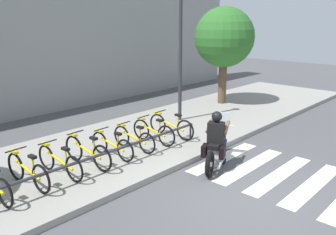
{
  "coord_description": "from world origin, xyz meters",
  "views": [
    {
      "loc": [
        -6.12,
        -3.33,
        3.62
      ],
      "look_at": [
        0.82,
        3.08,
        0.97
      ],
      "focal_mm": 37.9,
      "sensor_mm": 36.0,
      "label": 1
    }
  ],
  "objects_px": {
    "bicycle_5": "(134,138)",
    "bicycle_7": "(171,126)",
    "bicycle_1": "(28,171)",
    "bicycle_2": "(60,162)",
    "bicycle_3": "(87,152)",
    "bicycle_6": "(153,132)",
    "bike_rack": "(114,151)",
    "rider": "(217,135)",
    "tree_near_rack": "(224,38)",
    "bicycle_4": "(112,145)",
    "street_lamp": "(180,42)",
    "motorcycle": "(217,147)"
  },
  "relations": [
    {
      "from": "bicycle_1",
      "to": "bicycle_3",
      "type": "distance_m",
      "value": 1.5
    },
    {
      "from": "bicycle_3",
      "to": "street_lamp",
      "type": "distance_m",
      "value": 5.28
    },
    {
      "from": "bike_rack",
      "to": "tree_near_rack",
      "type": "xyz_separation_m",
      "value": [
        7.43,
        2.01,
        2.28
      ]
    },
    {
      "from": "rider",
      "to": "bicycle_5",
      "type": "bearing_deg",
      "value": 114.36
    },
    {
      "from": "bicycle_5",
      "to": "bicycle_7",
      "type": "distance_m",
      "value": 1.5
    },
    {
      "from": "motorcycle",
      "to": "bicycle_6",
      "type": "relative_size",
      "value": 1.3
    },
    {
      "from": "tree_near_rack",
      "to": "bicycle_4",
      "type": "bearing_deg",
      "value": -168.37
    },
    {
      "from": "bicycle_6",
      "to": "street_lamp",
      "type": "relative_size",
      "value": 0.33
    },
    {
      "from": "rider",
      "to": "bike_rack",
      "type": "bearing_deg",
      "value": 143.88
    },
    {
      "from": "rider",
      "to": "bicycle_3",
      "type": "relative_size",
      "value": 0.83
    },
    {
      "from": "bicycle_2",
      "to": "bicycle_5",
      "type": "xyz_separation_m",
      "value": [
        2.25,
        0.0,
        -0.01
      ]
    },
    {
      "from": "rider",
      "to": "bike_rack",
      "type": "distance_m",
      "value": 2.56
    },
    {
      "from": "bicycle_7",
      "to": "bike_rack",
      "type": "xyz_separation_m",
      "value": [
        -2.62,
        -0.55,
        0.08
      ]
    },
    {
      "from": "bicycle_6",
      "to": "tree_near_rack",
      "type": "bearing_deg",
      "value": 14.66
    },
    {
      "from": "bicycle_6",
      "to": "street_lamp",
      "type": "bearing_deg",
      "value": 23.95
    },
    {
      "from": "bicycle_6",
      "to": "bike_rack",
      "type": "distance_m",
      "value": 1.96
    },
    {
      "from": "bicycle_7",
      "to": "bicycle_3",
      "type": "bearing_deg",
      "value": -179.99
    },
    {
      "from": "bicycle_3",
      "to": "bicycle_5",
      "type": "height_order",
      "value": "bicycle_3"
    },
    {
      "from": "bicycle_1",
      "to": "bicycle_3",
      "type": "height_order",
      "value": "bicycle_3"
    },
    {
      "from": "bicycle_7",
      "to": "tree_near_rack",
      "type": "relative_size",
      "value": 0.41
    },
    {
      "from": "bicycle_6",
      "to": "tree_near_rack",
      "type": "height_order",
      "value": "tree_near_rack"
    },
    {
      "from": "bicycle_7",
      "to": "bicycle_1",
      "type": "bearing_deg",
      "value": -179.99
    },
    {
      "from": "bicycle_1",
      "to": "bicycle_5",
      "type": "bearing_deg",
      "value": 0.02
    },
    {
      "from": "rider",
      "to": "tree_near_rack",
      "type": "xyz_separation_m",
      "value": [
        5.37,
        3.51,
        2.03
      ]
    },
    {
      "from": "bicycle_3",
      "to": "bike_rack",
      "type": "height_order",
      "value": "bicycle_3"
    },
    {
      "from": "bicycle_2",
      "to": "bicycle_1",
      "type": "bearing_deg",
      "value": -179.93
    },
    {
      "from": "bicycle_3",
      "to": "bicycle_6",
      "type": "height_order",
      "value": "bicycle_3"
    },
    {
      "from": "bicycle_2",
      "to": "bicycle_5",
      "type": "height_order",
      "value": "bicycle_2"
    },
    {
      "from": "bicycle_6",
      "to": "rider",
      "type": "bearing_deg",
      "value": -84.98
    },
    {
      "from": "bicycle_4",
      "to": "street_lamp",
      "type": "bearing_deg",
      "value": 15.21
    },
    {
      "from": "rider",
      "to": "street_lamp",
      "type": "relative_size",
      "value": 0.3
    },
    {
      "from": "bicycle_4",
      "to": "bicycle_5",
      "type": "distance_m",
      "value": 0.75
    },
    {
      "from": "bicycle_3",
      "to": "tree_near_rack",
      "type": "xyz_separation_m",
      "value": [
        7.8,
        1.45,
        2.34
      ]
    },
    {
      "from": "motorcycle",
      "to": "bicycle_5",
      "type": "bearing_deg",
      "value": 116.34
    },
    {
      "from": "motorcycle",
      "to": "bicycle_5",
      "type": "height_order",
      "value": "motorcycle"
    },
    {
      "from": "bicycle_1",
      "to": "bicycle_2",
      "type": "height_order",
      "value": "bicycle_1"
    },
    {
      "from": "bicycle_2",
      "to": "bicycle_7",
      "type": "xyz_separation_m",
      "value": [
        3.75,
        -0.0,
        0.01
      ]
    },
    {
      "from": "bicycle_1",
      "to": "bicycle_3",
      "type": "bearing_deg",
      "value": -0.01
    },
    {
      "from": "bicycle_5",
      "to": "bicycle_2",
      "type": "bearing_deg",
      "value": -180.0
    },
    {
      "from": "street_lamp",
      "to": "tree_near_rack",
      "type": "height_order",
      "value": "street_lamp"
    },
    {
      "from": "tree_near_rack",
      "to": "bicycle_3",
      "type": "bearing_deg",
      "value": -169.45
    },
    {
      "from": "motorcycle",
      "to": "bicycle_4",
      "type": "height_order",
      "value": "motorcycle"
    },
    {
      "from": "bicycle_3",
      "to": "bicycle_5",
      "type": "xyz_separation_m",
      "value": [
        1.5,
        0.0,
        -0.03
      ]
    },
    {
      "from": "bike_rack",
      "to": "bicycle_5",
      "type": "bearing_deg",
      "value": 26.27
    },
    {
      "from": "bicycle_5",
      "to": "bicycle_6",
      "type": "distance_m",
      "value": 0.75
    },
    {
      "from": "motorcycle",
      "to": "rider",
      "type": "distance_m",
      "value": 0.37
    },
    {
      "from": "bicycle_1",
      "to": "street_lamp",
      "type": "xyz_separation_m",
      "value": [
        6.12,
        1.05,
        2.34
      ]
    },
    {
      "from": "bicycle_1",
      "to": "tree_near_rack",
      "type": "bearing_deg",
      "value": 8.88
    },
    {
      "from": "bike_rack",
      "to": "street_lamp",
      "type": "bearing_deg",
      "value": 20.74
    },
    {
      "from": "bike_rack",
      "to": "rider",
      "type": "bearing_deg",
      "value": -36.12
    }
  ]
}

